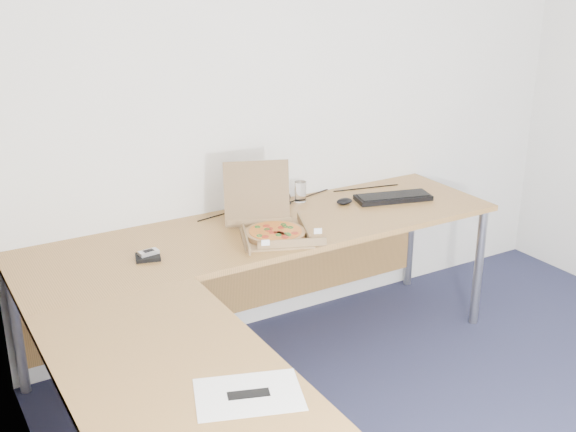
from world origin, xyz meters
TOP-DOWN VIEW (x-y plane):
  - desk at (-0.82, 0.97)m, footprint 2.50×2.20m
  - pizza_box at (-0.53, 1.28)m, footprint 0.33×0.38m
  - drinking_glass at (-0.15, 1.66)m, footprint 0.06×0.06m
  - keyboard at (0.31, 1.42)m, footprint 0.45×0.26m
  - mouse at (0.03, 1.49)m, footprint 0.11×0.09m
  - wallet at (-1.15, 1.33)m, footprint 0.13×0.12m
  - phone at (-1.15, 1.34)m, footprint 0.09×0.06m
  - paper_sheet at (-1.25, 0.17)m, footprint 0.39×0.33m
  - dome_speaker at (-0.25, 1.68)m, footprint 0.09×0.09m
  - cable_bundle at (-0.16, 1.68)m, footprint 0.62×0.13m

SIDE VIEW (x-z plane):
  - desk at x=-0.82m, z-range 0.34..1.07m
  - paper_sheet at x=-1.25m, z-range 0.73..0.73m
  - cable_bundle at x=-0.16m, z-range 0.73..0.74m
  - wallet at x=-1.15m, z-range 0.73..0.75m
  - keyboard at x=0.31m, z-range 0.73..0.76m
  - mouse at x=0.03m, z-range 0.73..0.76m
  - phone at x=-1.15m, z-range 0.75..0.76m
  - dome_speaker at x=-0.25m, z-range 0.73..0.81m
  - pizza_box at x=-0.53m, z-range 0.60..0.94m
  - drinking_glass at x=-0.15m, z-range 0.73..0.84m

